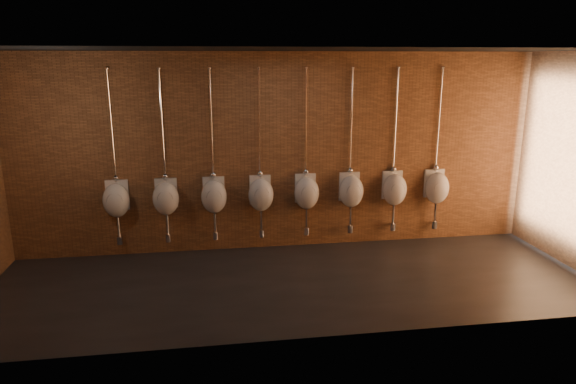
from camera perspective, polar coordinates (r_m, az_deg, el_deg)
name	(u,v)px	position (r m, az deg, el deg)	size (l,w,h in m)	color
ground	(295,283)	(7.41, 0.80, -10.02)	(8.50, 8.50, 0.00)	black
room_shell	(296,142)	(6.82, 0.86, 5.53)	(8.54, 3.04, 3.22)	black
urinal_0	(116,199)	(8.41, -18.54, -0.79)	(0.42, 0.36, 2.72)	silver
urinal_1	(166,198)	(8.31, -13.43, -0.61)	(0.42, 0.36, 2.72)	silver
urinal_2	(214,196)	(8.27, -8.23, -0.41)	(0.42, 0.36, 2.72)	silver
urinal_3	(261,194)	(8.31, -3.03, -0.21)	(0.42, 0.36, 2.72)	silver
urinal_4	(307,192)	(8.41, 2.08, -0.02)	(0.42, 0.36, 2.72)	silver
urinal_5	(351,190)	(8.58, 7.03, 0.17)	(0.42, 0.36, 2.72)	silver
urinal_6	(394,189)	(8.81, 11.75, 0.35)	(0.42, 0.36, 2.72)	silver
urinal_7	(437,187)	(9.10, 16.21, 0.52)	(0.42, 0.36, 2.72)	silver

